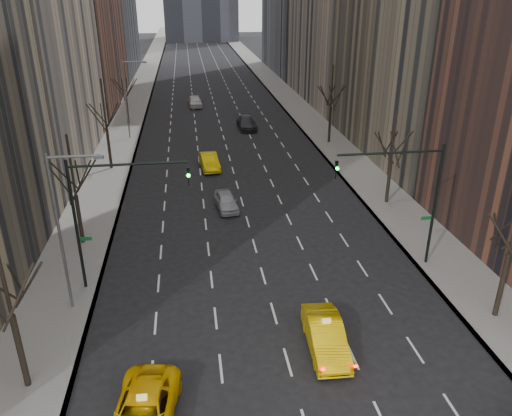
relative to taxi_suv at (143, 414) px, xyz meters
name	(u,v)px	position (x,y,z in m)	size (l,w,h in m)	color
sidewalk_left	(137,97)	(-5.63, 69.06, -0.67)	(4.50, 320.00, 0.15)	slate
sidewalk_right	(283,93)	(18.87, 69.06, -0.67)	(4.50, 320.00, 0.15)	slate
tree_lw_a	(12,316)	(-5.38, 3.06, 3.13)	(3.36, 3.50, 8.28)	black
tree_lw_b	(76,195)	(-5.38, 17.06, 2.97)	(3.36, 3.50, 7.82)	black
tree_lw_c	(107,130)	(-5.38, 33.06, 3.29)	(3.36, 3.50, 8.74)	black
tree_lw_d	(126,98)	(-5.38, 51.06, 2.81)	(3.36, 3.50, 7.36)	black
tree_rw_a	(509,255)	(18.62, 5.06, 3.13)	(3.36, 3.50, 8.28)	black
tree_rw_b	(391,161)	(18.62, 21.06, 2.97)	(3.36, 3.50, 7.82)	black
tree_rw_c	(331,109)	(18.62, 39.06, 3.29)	(3.36, 3.50, 8.74)	black
traffic_mast_left	(104,204)	(-2.49, 11.06, 4.74)	(6.69, 0.39, 8.00)	black
traffic_mast_right	(411,187)	(15.73, 11.06, 4.74)	(6.69, 0.39, 8.00)	black
streetlight_near	(64,218)	(-4.22, 9.06, 4.87)	(2.83, 0.22, 9.00)	slate
streetlight_far	(128,92)	(-4.22, 44.06, 4.87)	(2.83, 0.22, 9.00)	slate
taxi_suv	(143,414)	(0.00, 0.00, 0.00)	(2.48, 5.37, 1.49)	#FFC105
taxi_sedan	(325,336)	(8.65, 3.76, 0.05)	(1.68, 4.81, 1.59)	#F1BF05
silver_sedan_ahead	(226,201)	(5.19, 21.78, -0.06)	(1.61, 4.01, 1.37)	#A4A6AC
far_taxi	(209,161)	(4.33, 31.92, 0.01)	(1.61, 4.60, 1.52)	#FFD805
far_suv_grey	(247,123)	(9.90, 46.83, 0.04)	(2.21, 5.43, 1.58)	#2A292E
far_car_white	(195,101)	(3.65, 60.58, 0.09)	(1.97, 4.90, 1.67)	silver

